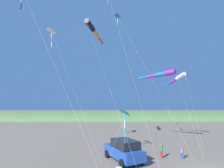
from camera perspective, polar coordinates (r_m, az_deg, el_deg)
The scene contains 10 objects.
dune_ridge_grassy at distance 67.37m, azimuth 5.74°, elevation -12.34°, with size 28.00×240.00×6.13m, color #567A42.
parked_car at distance 15.39m, azimuth 4.19°, elevation -22.34°, with size 4.68×3.47×1.85m.
person_child_green_jacket at distance 16.92m, azimuth 17.20°, elevation -21.39°, with size 0.46×0.37×1.39m.
person_bystander_far at distance 17.28m, azimuth 23.60°, elevation -21.01°, with size 0.33×0.41×1.28m.
kite_delta_blue_topmost at distance 32.55m, azimuth 2.11°, elevation 23.05°, with size 13.71×6.78×22.05m.
kite_delta_yellow_midlevel at distance 18.87m, azimuth 4.73°, elevation -10.04°, with size 9.62×3.13×4.69m.
kite_delta_black_fish_shape at distance 22.54m, azimuth -20.73°, elevation 17.17°, with size 5.95×7.45×14.52m.
kite_windsock_teal_far_right at distance 27.19m, azimuth 22.06°, elevation 1.73°, with size 11.51×2.15×9.94m.
kite_windsock_rainbow_low_near at distance 25.13m, azimuth -6.68°, elevation 18.58°, with size 14.92×5.51×16.44m.
kite_windsock_checkered_midright at distance 23.91m, azimuth 17.16°, elevation 3.35°, with size 9.85×4.56×9.85m.
Camera 1 is at (11.78, -7.59, 4.66)m, focal length 25.63 mm.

